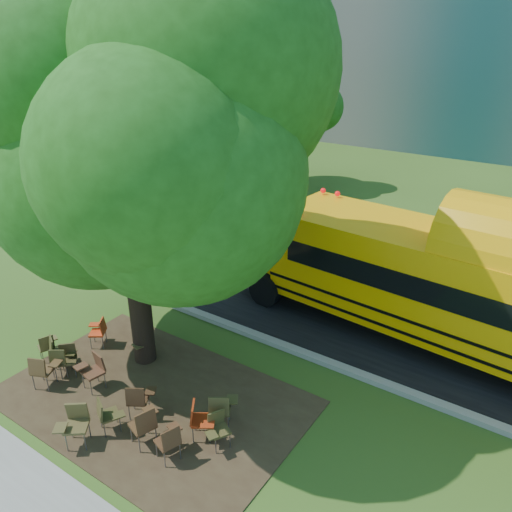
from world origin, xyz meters
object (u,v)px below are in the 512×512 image
Objects in this scene: bg_car_white at (23,156)px; pedestrian_a at (119,160)px; chair_10 at (142,340)px; main_tree at (123,151)px; black_car at (144,228)px; chair_2 at (61,359)px; chair_6 at (170,439)px; chair_7 at (199,418)px; chair_5 at (75,421)px; bg_car_red at (200,199)px; chair_11 at (139,398)px; chair_8 at (47,345)px; school_bus at (480,295)px; chair_0 at (42,369)px; chair_9 at (99,330)px; chair_1 at (57,349)px; chair_3 at (94,368)px; chair_15 at (66,357)px; pedestrian_b at (68,150)px; chair_14 at (145,423)px; chair_13 at (221,407)px; bg_car_silver at (84,179)px; chair_4 at (107,413)px; chair_12 at (217,427)px.

pedestrian_a is at bearing -93.86° from bg_car_white.
main_tree is at bearing 93.69° from chair_10.
pedestrian_a is (-9.19, 6.98, 0.11)m from black_car.
chair_2 is 0.95× the size of chair_6.
chair_7 is at bearing -30.91° from chair_2.
chair_5 is 14.71m from bg_car_red.
chair_11 is 0.21× the size of bg_car_white.
chair_8 is 22.39m from bg_car_white.
school_bus reaches higher than chair_0.
school_bus is 15.57× the size of chair_9.
chair_1 is at bearing -30.46° from chair_10.
chair_3 reaches higher than chair_2.
chair_9 is (-4.34, 1.88, -0.03)m from chair_6.
bg_car_red is at bearing 79.25° from chair_2.
pedestrian_b reaches higher than chair_15.
chair_14 is at bearing 107.15° from chair_6.
chair_3 is at bearing 25.31° from chair_1.
chair_14 is at bearing 8.33° from pedestrian_b.
chair_6 is at bearing -126.02° from pedestrian_a.
black_car is at bearing -163.09° from chair_7.
chair_7 is 0.52m from chair_13.
black_car is (-8.70, 6.30, 0.16)m from chair_13.
chair_3 is at bearing -70.25° from chair_8.
chair_13 is 0.25× the size of bg_car_silver.
chair_13 is 1.12× the size of chair_15.
chair_4 is 3.43m from chair_8.
chair_12 is (5.03, 0.15, -0.03)m from chair_1.
bg_car_white is at bearing 27.19° from chair_9.
chair_6 is 3.66m from chair_10.
bg_car_white is 14.77m from bg_car_red.
chair_14 reaches higher than chair_15.
black_car is 1.14× the size of bg_car_silver.
pedestrian_b is at bearing -61.30° from bg_car_white.
chair_7 is 0.93× the size of chair_13.
chair_6 is at bearing 178.44° from chair_3.
chair_7 is at bearing 135.83° from chair_15.
chair_14 is at bearing -108.28° from bg_car_silver.
chair_12 is 0.21× the size of bg_car_silver.
chair_14 is 1.14× the size of chair_15.
black_car is at bearing -89.71° from chair_5.
chair_12 is at bearing 28.44° from chair_1.
chair_3 is 1.20× the size of chair_8.
chair_8 is 0.45× the size of pedestrian_b.
chair_4 is 1.04× the size of chair_12.
chair_9 is at bearing -143.61° from school_bus.
bg_car_silver is at bearing 18.24° from chair_9.
chair_4 is 25.69m from bg_car_white.
chair_11 is at bearing -52.22° from chair_12.
bg_car_white reaches higher than chair_0.
chair_15 is at bearing 99.61° from chair_6.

